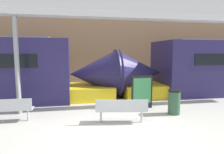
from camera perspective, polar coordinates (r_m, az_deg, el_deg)
name	(u,v)px	position (r m, az deg, el deg)	size (l,w,h in m)	color
ground_plane	(114,135)	(6.19, 0.67, -16.25)	(60.00, 60.00, 0.00)	#B2AFA8
station_wall	(89,52)	(14.70, -6.56, 7.11)	(56.00, 0.20, 5.00)	#937051
bench_near	(122,109)	(6.99, 2.74, -8.99)	(1.84, 0.73, 0.86)	#ADB2B7
bench_far	(5,108)	(7.96, -28.15, -7.85)	(1.81, 0.47, 0.86)	#ADB2B7
trash_bin	(174,102)	(8.38, 17.34, -6.84)	(0.49, 0.49, 0.97)	#2D5138
poster_board	(142,92)	(8.86, 8.55, -4.24)	(0.94, 0.07, 1.45)	black
support_column_near	(17,66)	(8.68, -25.49, 2.91)	(0.18, 0.18, 3.86)	gray
canopy_beam	(14,11)	(8.81, -26.22, 16.48)	(28.00, 0.60, 0.28)	#B7B7BC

